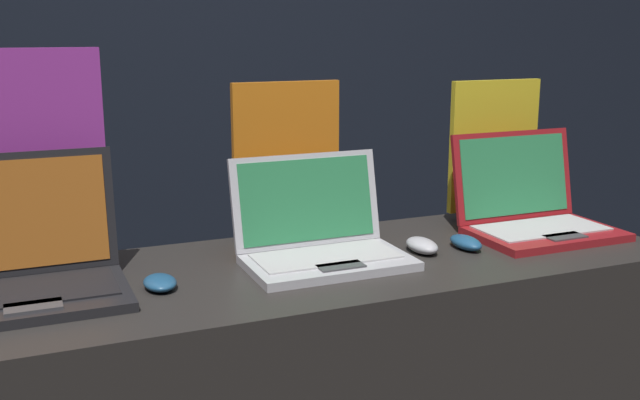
# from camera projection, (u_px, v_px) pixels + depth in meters

# --- Properties ---
(wall_back) EXTENTS (8.00, 0.05, 2.80)m
(wall_back) POSITION_uv_depth(u_px,v_px,m) (168.00, 41.00, 3.13)
(wall_back) COLOR black
(wall_back) RESTS_ON ground_plane
(laptop_front) EXTENTS (0.38, 0.30, 0.28)m
(laptop_front) POSITION_uv_depth(u_px,v_px,m) (29.00, 264.00, 1.52)
(laptop_front) COLOR black
(laptop_front) RESTS_ON display_counter
(mouse_front) EXTENTS (0.07, 0.10, 0.03)m
(mouse_front) POSITION_uv_depth(u_px,v_px,m) (160.00, 282.00, 1.57)
(mouse_front) COLOR navy
(mouse_front) RESTS_ON display_counter
(promo_stand_front) EXTENTS (0.37, 0.07, 0.49)m
(promo_stand_front) POSITION_uv_depth(u_px,v_px,m) (19.00, 167.00, 1.65)
(promo_stand_front) COLOR black
(promo_stand_front) RESTS_ON display_counter
(laptop_middle) EXTENTS (0.37, 0.28, 0.24)m
(laptop_middle) POSITION_uv_depth(u_px,v_px,m) (319.00, 237.00, 1.75)
(laptop_middle) COLOR #B7B7BC
(laptop_middle) RESTS_ON display_counter
(mouse_middle) EXTENTS (0.06, 0.11, 0.04)m
(mouse_middle) POSITION_uv_depth(u_px,v_px,m) (422.00, 245.00, 1.82)
(mouse_middle) COLOR #B2B2B7
(mouse_middle) RESTS_ON display_counter
(promo_stand_middle) EXTENTS (0.28, 0.07, 0.40)m
(promo_stand_middle) POSITION_uv_depth(u_px,v_px,m) (287.00, 165.00, 1.92)
(promo_stand_middle) COLOR black
(promo_stand_middle) RESTS_ON display_counter
(laptop_back) EXTENTS (0.38, 0.30, 0.26)m
(laptop_back) POSITION_uv_depth(u_px,v_px,m) (532.00, 210.00, 1.99)
(laptop_back) COLOR maroon
(laptop_back) RESTS_ON display_counter
(mouse_back) EXTENTS (0.06, 0.11, 0.03)m
(mouse_back) POSITION_uv_depth(u_px,v_px,m) (466.00, 242.00, 1.85)
(mouse_back) COLOR navy
(mouse_back) RESTS_ON display_counter
(promo_stand_back) EXTENTS (0.28, 0.07, 0.39)m
(promo_stand_back) POSITION_uv_depth(u_px,v_px,m) (493.00, 153.00, 2.13)
(promo_stand_back) COLOR black
(promo_stand_back) RESTS_ON display_counter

